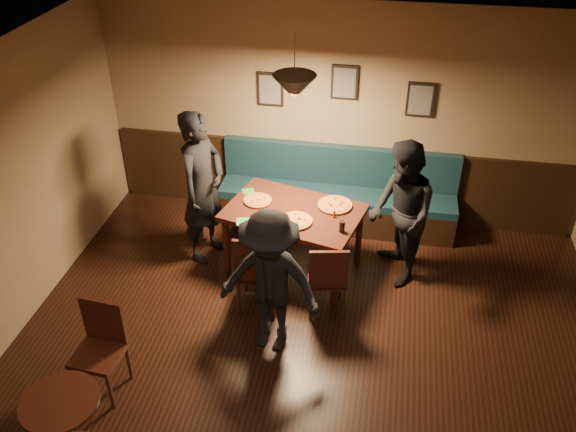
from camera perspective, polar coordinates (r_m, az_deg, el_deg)
The scene contains 25 objects.
floor at distance 5.60m, azimuth 0.47°, elevation -19.32°, with size 7.00×7.00×0.00m, color black.
ceiling at distance 3.76m, azimuth 0.66°, elevation 7.23°, with size 7.00×7.00×0.00m, color silver.
wall_back at distance 7.50m, azimuth 5.24°, elevation 9.40°, with size 6.00×6.00×0.00m, color #8C704F.
wainscot at distance 7.89m, azimuth 4.88°, elevation 3.35°, with size 5.88×0.06×1.00m, color black.
booth_bench at distance 7.65m, azimuth 4.66°, elevation 2.35°, with size 3.00×0.60×1.00m, color #0F232D, non-canonical shape.
picture_left at distance 7.48m, azimuth -1.69°, elevation 11.95°, with size 0.32×0.04×0.42m, color black.
picture_center at distance 7.30m, azimuth 5.40°, elevation 12.53°, with size 0.32×0.04×0.42m, color black.
picture_right at distance 7.34m, azimuth 12.45°, elevation 10.74°, with size 0.32×0.04×0.42m, color black.
pendant_lamp at distance 6.04m, azimuth 0.61°, elevation 12.14°, with size 0.44×0.44×0.25m, color black.
dining_table at distance 6.95m, azimuth 0.52°, elevation -2.21°, with size 1.49×0.95×0.80m, color black.
chair_near_left at distance 6.37m, azimuth -2.80°, elevation -5.00°, with size 0.44×0.44×0.99m, color black, non-canonical shape.
chair_near_right at distance 6.35m, azimuth 3.70°, elevation -5.66°, with size 0.40×0.40×0.91m, color black, non-canonical shape.
diner_left at distance 6.95m, azimuth -8.12°, elevation 2.71°, with size 0.68×0.45×1.86m, color black.
diner_right at distance 6.67m, azimuth 10.67°, elevation 0.15°, with size 0.83×0.64×1.70m, color black.
diner_front at distance 5.71m, azimuth -1.72°, elevation -6.43°, with size 1.02×0.59×1.58m, color black.
pizza_a at distance 6.87m, azimuth -2.89°, elevation 1.49°, with size 0.32×0.32×0.04m, color gold.
pizza_b at distance 6.51m, azimuth 0.78°, elevation -0.45°, with size 0.36×0.36×0.04m, color orange.
pizza_c at distance 6.79m, azimuth 4.47°, elevation 1.06°, with size 0.39×0.39×0.04m, color #C58525.
soda_glass at distance 6.36m, azimuth 5.16°, elevation -1.01°, with size 0.06×0.06×0.13m, color black.
tabasco_bottle at distance 6.59m, azimuth 4.42°, elevation 0.24°, with size 0.02×0.02×0.11m, color maroon.
napkin_a at distance 7.07m, azimuth -3.79°, elevation 2.34°, with size 0.13×0.13×0.01m, color #217C26.
napkin_b at distance 6.55m, azimuth -4.27°, elevation -0.53°, with size 0.15×0.15×0.01m, color #217B3F.
cutlery_set at distance 6.43m, azimuth -0.06°, elevation -1.13°, with size 0.02×0.17×0.00m, color silver.
cafe_table at distance 5.48m, azimuth -20.19°, elevation -18.33°, with size 0.62×0.62×0.66m, color black.
cafe_chair_far at distance 5.78m, azimuth -17.65°, elevation -12.31°, with size 0.41×0.41×0.93m, color black, non-canonical shape.
Camera 1 is at (0.56, -3.31, 4.48)m, focal length 37.44 mm.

